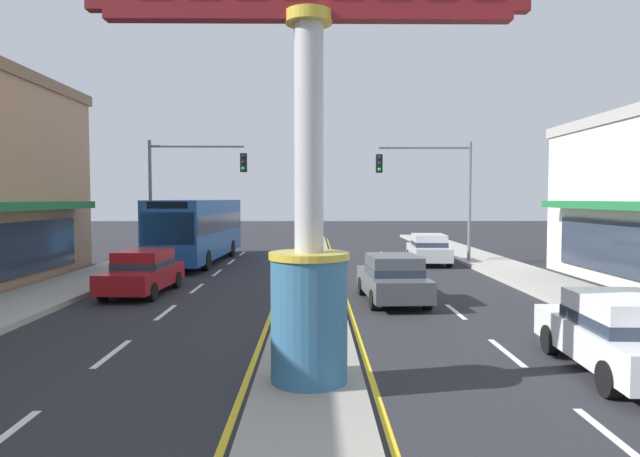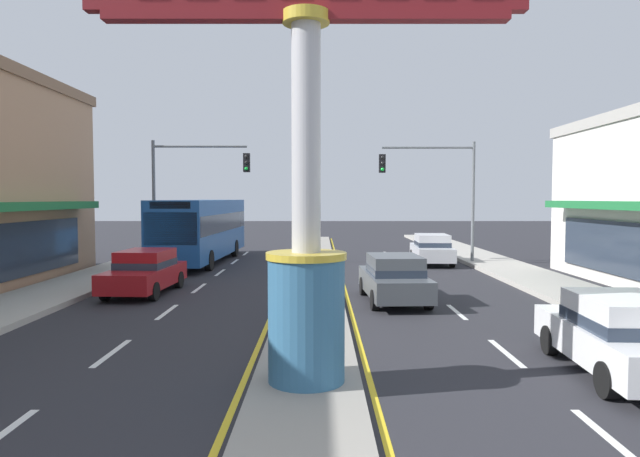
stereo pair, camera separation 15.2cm
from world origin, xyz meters
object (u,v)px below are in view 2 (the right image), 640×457
district_sign (306,156)px  bus_far_right_lane (202,227)px  traffic_light_right_side (439,180)px  traffic_light_left_side (189,180)px  sedan_near_left_lane (432,249)px  sedan_near_right_lane (394,278)px  sedan_mid_left_lane (145,271)px  sedan_far_left_oncoming (621,334)px

district_sign → bus_far_right_lane: bearing=106.8°
traffic_light_right_side → traffic_light_left_side: bearing=-177.2°
sedan_near_left_lane → sedan_near_right_lane: bearing=-107.5°
traffic_light_right_side → sedan_mid_left_lane: traffic_light_right_side is taller
traffic_light_right_side → district_sign: bearing=-108.4°
traffic_light_right_side → bus_far_right_lane: (-12.14, 1.01, -2.38)m
district_sign → sedan_mid_left_lane: district_sign is taller
district_sign → traffic_light_left_side: district_sign is taller
traffic_light_right_side → sedan_mid_left_lane: (-12.13, -8.73, -3.46)m
sedan_near_right_lane → sedan_near_left_lane: same height
district_sign → traffic_light_right_side: bearing=71.6°
traffic_light_right_side → sedan_near_right_lane: bearing=-109.0°
sedan_near_right_lane → bus_far_right_lane: 14.30m
sedan_near_right_lane → sedan_mid_left_lane: 8.71m
district_sign → traffic_light_right_side: (6.21, 18.65, 0.16)m
district_sign → bus_far_right_lane: size_ratio=0.71×
sedan_near_left_lane → sedan_mid_left_lane: 14.76m
traffic_light_right_side → sedan_near_right_lane: traffic_light_right_side is taller
bus_far_right_lane → traffic_light_right_side: bearing=-4.8°
bus_far_right_lane → sedan_mid_left_lane: 9.80m
traffic_light_left_side → sedan_near_right_lane: size_ratio=1.41×
bus_far_right_lane → sedan_near_left_lane: bearing=-4.5°
traffic_light_left_side → traffic_light_right_side: same height
sedan_near_left_lane → sedan_far_left_oncoming: (0.00, -17.98, 0.00)m
sedan_far_left_oncoming → traffic_light_left_side: bearing=125.1°
traffic_light_right_side → sedan_near_right_lane: size_ratio=1.41×
district_sign → sedan_mid_left_lane: 12.01m
district_sign → sedan_near_left_lane: bearing=72.4°
district_sign → sedan_far_left_oncoming: district_sign is taller
bus_far_right_lane → sedan_near_left_lane: (11.85, -0.94, -1.08)m
traffic_light_right_side → sedan_mid_left_lane: bearing=-144.2°
sedan_near_right_lane → sedan_near_left_lane: size_ratio=1.00×
sedan_mid_left_lane → district_sign: bearing=-59.2°
sedan_mid_left_lane → sedan_near_left_lane: bearing=36.6°
traffic_light_left_side → sedan_mid_left_lane: size_ratio=1.41×
sedan_near_right_lane → bus_far_right_lane: bearing=126.9°
traffic_light_right_side → bus_far_right_lane: bearing=175.2°
sedan_near_right_lane → sedan_far_left_oncoming: bearing=-66.3°
sedan_mid_left_lane → traffic_light_left_side: bearing=92.0°
sedan_near_left_lane → sedan_mid_left_lane: (-11.84, -8.81, 0.00)m
district_sign → sedan_near_right_lane: size_ratio=1.83×
traffic_light_left_side → sedan_mid_left_lane: traffic_light_left_side is taller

